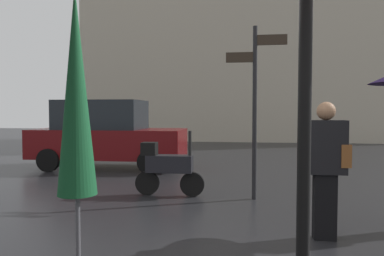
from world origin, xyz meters
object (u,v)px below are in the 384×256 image
at_px(folded_patio_umbrella_near, 76,104).
at_px(pedestrian_with_bag, 326,162).
at_px(parked_scooter, 167,167).
at_px(street_signpost, 255,95).
at_px(parked_car_left, 107,134).

height_order(folded_patio_umbrella_near, pedestrian_with_bag, folded_patio_umbrella_near).
height_order(parked_scooter, street_signpost, street_signpost).
relative_size(folded_patio_umbrella_near, parked_scooter, 1.91).
xyz_separation_m(folded_patio_umbrella_near, pedestrian_with_bag, (2.29, 2.04, -0.68)).
height_order(pedestrian_with_bag, street_signpost, street_signpost).
bearing_deg(pedestrian_with_bag, street_signpost, 50.75).
distance_m(folded_patio_umbrella_near, parked_car_left, 7.68).
height_order(pedestrian_with_bag, parked_car_left, parked_car_left).
relative_size(pedestrian_with_bag, parked_scooter, 1.29).
relative_size(parked_scooter, street_signpost, 0.43).
bearing_deg(parked_car_left, parked_scooter, -45.95).
relative_size(parked_scooter, parked_car_left, 0.31).
distance_m(folded_patio_umbrella_near, street_signpost, 4.29).
xyz_separation_m(pedestrian_with_bag, street_signpost, (-0.80, 1.98, 0.92)).
height_order(parked_scooter, parked_car_left, parked_car_left).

